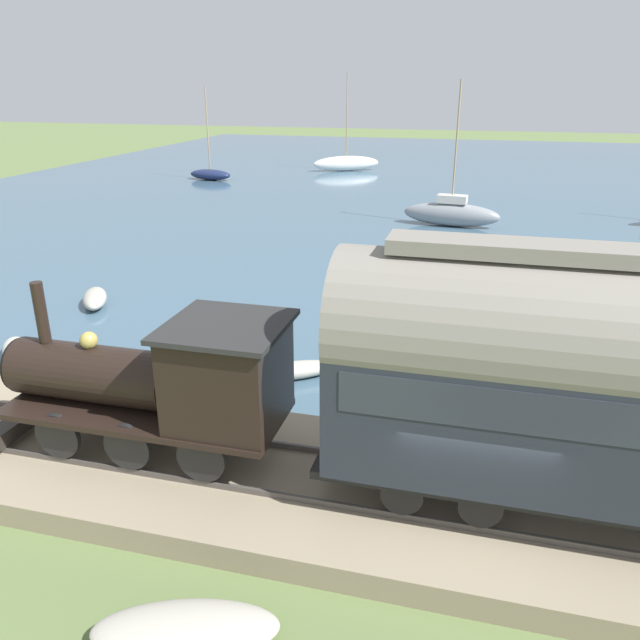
{
  "coord_description": "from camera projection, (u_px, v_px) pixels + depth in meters",
  "views": [
    {
      "loc": [
        -9.65,
        0.25,
        7.81
      ],
      "look_at": [
        5.09,
        4.12,
        1.93
      ],
      "focal_mm": 35.0,
      "sensor_mm": 36.0,
      "label": 1
    }
  ],
  "objects": [
    {
      "name": "sailboat_white",
      "position": [
        346.0,
        163.0,
        56.93
      ],
      "size": [
        4.01,
        5.99,
        8.45
      ],
      "rotation": [
        0.0,
        0.0,
        0.5
      ],
      "color": "white",
      "rests_on": "harbor_water"
    },
    {
      "name": "rowboat_mid_harbor",
      "position": [
        18.0,
        354.0,
        18.35
      ],
      "size": [
        2.42,
        2.42,
        0.54
      ],
      "rotation": [
        0.0,
        0.0,
        -0.79
      ],
      "color": "beige",
      "rests_on": "harbor_water"
    },
    {
      "name": "rowboat_near_shore",
      "position": [
        292.0,
        370.0,
        17.37
      ],
      "size": [
        1.92,
        2.59,
        0.47
      ],
      "rotation": [
        0.0,
        0.0,
        0.53
      ],
      "color": "#B7B2A3",
      "rests_on": "harbor_water"
    },
    {
      "name": "sailboat_navy",
      "position": [
        210.0,
        174.0,
        51.83
      ],
      "size": [
        1.9,
        3.86,
        7.32
      ],
      "rotation": [
        0.0,
        0.0,
        -0.12
      ],
      "color": "#192347",
      "rests_on": "harbor_water"
    },
    {
      "name": "rowboat_far_out",
      "position": [
        619.0,
        333.0,
        20.06
      ],
      "size": [
        1.58,
        2.62,
        0.4
      ],
      "rotation": [
        0.0,
        0.0,
        0.21
      ],
      "color": "#B7B2A3",
      "rests_on": "harbor_water"
    },
    {
      "name": "rail_embankment",
      "position": [
        468.0,
        512.0,
        11.68
      ],
      "size": [
        4.63,
        56.0,
        0.62
      ],
      "color": "gray",
      "rests_on": "ground"
    },
    {
      "name": "beached_dinghy",
      "position": [
        185.0,
        629.0,
        9.21
      ],
      "size": [
        1.88,
        3.0,
        0.44
      ],
      "color": "#B7B2A3",
      "rests_on": "ground"
    },
    {
      "name": "rowboat_off_pier",
      "position": [
        95.0,
        298.0,
        22.97
      ],
      "size": [
        2.35,
        1.85,
        0.55
      ],
      "rotation": [
        0.0,
        0.0,
        -1.04
      ],
      "color": "#B7B2A3",
      "rests_on": "harbor_water"
    },
    {
      "name": "steam_locomotive",
      "position": [
        167.0,
        379.0,
        12.37
      ],
      "size": [
        2.25,
        6.3,
        3.43
      ],
      "color": "black",
      "rests_on": "rail_embankment"
    },
    {
      "name": "sailboat_gray",
      "position": [
        451.0,
        213.0,
        35.37
      ],
      "size": [
        1.85,
        5.54,
        7.85
      ],
      "rotation": [
        0.0,
        0.0,
        -0.11
      ],
      "color": "gray",
      "rests_on": "harbor_water"
    },
    {
      "name": "harbor_water",
      "position": [
        488.0,
        183.0,
        50.22
      ],
      "size": [
        80.0,
        80.0,
        0.01
      ],
      "color": "#426075",
      "rests_on": "ground"
    },
    {
      "name": "ground_plane",
      "position": [
        466.0,
        534.0,
        11.46
      ],
      "size": [
        200.0,
        200.0,
        0.0
      ],
      "primitive_type": "plane",
      "color": "#607542"
    }
  ]
}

